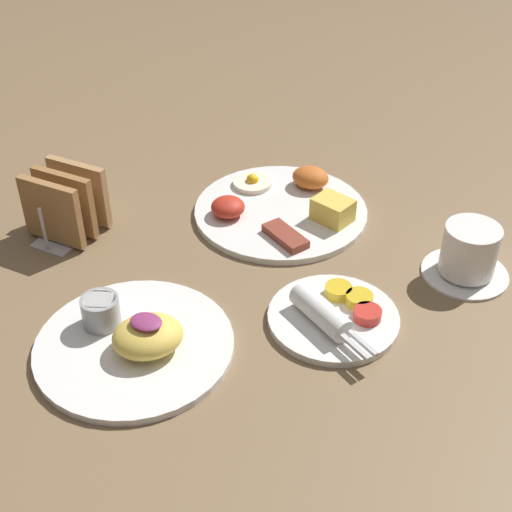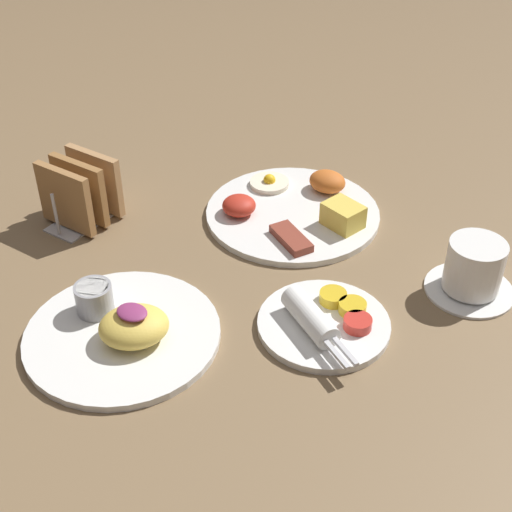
{
  "view_description": "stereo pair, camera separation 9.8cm",
  "coord_description": "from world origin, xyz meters",
  "px_view_note": "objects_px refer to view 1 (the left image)",
  "views": [
    {
      "loc": [
        0.41,
        -0.67,
        0.61
      ],
      "look_at": [
        0.06,
        0.03,
        0.03
      ],
      "focal_mm": 50.0,
      "sensor_mm": 36.0,
      "label": 1
    },
    {
      "loc": [
        0.49,
        -0.62,
        0.61
      ],
      "look_at": [
        0.06,
        0.03,
        0.03
      ],
      "focal_mm": 50.0,
      "sensor_mm": 36.0,
      "label": 2
    }
  ],
  "objects_px": {
    "plate_condiments": "(334,315)",
    "toast_rack": "(66,205)",
    "plate_breakfast": "(283,207)",
    "plate_foreground": "(134,339)",
    "coffee_cup": "(469,254)"
  },
  "relations": [
    {
      "from": "plate_breakfast",
      "to": "plate_foreground",
      "type": "xyz_separation_m",
      "value": [
        -0.04,
        -0.36,
        0.0
      ]
    },
    {
      "from": "plate_condiments",
      "to": "coffee_cup",
      "type": "xyz_separation_m",
      "value": [
        0.13,
        0.17,
        0.02
      ]
    },
    {
      "from": "plate_condiments",
      "to": "plate_foreground",
      "type": "distance_m",
      "value": 0.25
    },
    {
      "from": "plate_breakfast",
      "to": "coffee_cup",
      "type": "xyz_separation_m",
      "value": [
        0.29,
        -0.03,
        0.02
      ]
    },
    {
      "from": "plate_condiments",
      "to": "coffee_cup",
      "type": "bearing_deg",
      "value": 53.24
    },
    {
      "from": "toast_rack",
      "to": "plate_foreground",
      "type": "bearing_deg",
      "value": -36.31
    },
    {
      "from": "plate_condiments",
      "to": "plate_foreground",
      "type": "height_order",
      "value": "plate_foreground"
    },
    {
      "from": "plate_breakfast",
      "to": "toast_rack",
      "type": "distance_m",
      "value": 0.33
    },
    {
      "from": "plate_condiments",
      "to": "plate_foreground",
      "type": "bearing_deg",
      "value": -142.69
    },
    {
      "from": "plate_condiments",
      "to": "toast_rack",
      "type": "relative_size",
      "value": 1.46
    },
    {
      "from": "plate_breakfast",
      "to": "plate_foreground",
      "type": "height_order",
      "value": "plate_foreground"
    },
    {
      "from": "plate_breakfast",
      "to": "toast_rack",
      "type": "relative_size",
      "value": 2.33
    },
    {
      "from": "toast_rack",
      "to": "coffee_cup",
      "type": "height_order",
      "value": "toast_rack"
    },
    {
      "from": "toast_rack",
      "to": "coffee_cup",
      "type": "xyz_separation_m",
      "value": [
        0.56,
        0.16,
        -0.01
      ]
    },
    {
      "from": "plate_foreground",
      "to": "coffee_cup",
      "type": "distance_m",
      "value": 0.46
    }
  ]
}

